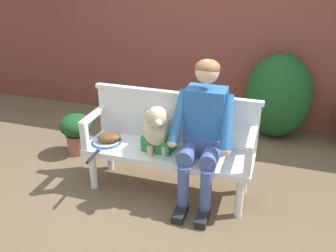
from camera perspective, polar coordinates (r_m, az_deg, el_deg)
name	(u,v)px	position (r m, az deg, el deg)	size (l,w,h in m)	color
ground_plane	(168,189)	(3.56, 0.00, -10.08)	(40.00, 40.00, 0.00)	brown
brick_garden_fence	(213,21)	(4.77, 7.19, 16.29)	(8.00, 0.30, 2.64)	brown
hedge_bush_mid_right	(278,96)	(4.57, 17.13, 4.53)	(0.78, 0.71, 1.04)	#194C1E
garden_bench	(168,156)	(3.35, 0.00, -4.80)	(1.57, 0.49, 0.44)	white
bench_backrest	(175,116)	(3.39, 1.10, 1.54)	(1.61, 0.06, 0.50)	white
bench_armrest_left_end	(90,124)	(3.44, -12.33, 0.29)	(0.06, 0.49, 0.28)	white
bench_armrest_right_end	(250,148)	(3.03, 13.01, -3.37)	(0.06, 0.49, 0.28)	white
person_seated	(203,129)	(3.11, 5.60, -0.45)	(0.56, 0.64, 1.31)	black
dog_on_bench	(156,128)	(3.18, -1.93, -0.27)	(0.36, 0.49, 0.50)	beige
tennis_racket	(106,143)	(3.48, -9.92, -2.65)	(0.30, 0.57, 0.03)	blue
baseball_glove	(109,137)	(3.50, -9.35, -1.78)	(0.22, 0.17, 0.09)	brown
sports_bag	(159,142)	(3.31, -1.47, -2.62)	(0.28, 0.20, 0.14)	#2D8E42
potted_plant	(76,130)	(4.18, -14.41, -0.68)	(0.36, 0.36, 0.47)	#A85B3D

